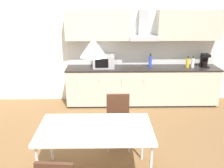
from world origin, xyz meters
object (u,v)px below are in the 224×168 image
(dining_table, at_px, (95,131))
(chair_far_right, at_px, (118,115))
(microwave, at_px, (104,62))
(bottle_yellow, at_px, (188,63))
(pendant_lamp, at_px, (93,48))
(coffee_maker, at_px, (205,60))
(bottle_white, at_px, (193,63))
(bottle_blue, at_px, (150,61))

(dining_table, relative_size, chair_far_right, 1.72)
(microwave, xyz_separation_m, bottle_yellow, (1.89, -0.03, -0.03))
(pendant_lamp, bearing_deg, chair_far_right, 67.41)
(coffee_maker, height_order, pendant_lamp, pendant_lamp)
(bottle_white, height_order, dining_table, bottle_white)
(coffee_maker, relative_size, pendant_lamp, 0.94)
(bottle_white, distance_m, bottle_blue, 0.95)
(coffee_maker, height_order, dining_table, coffee_maker)
(coffee_maker, xyz_separation_m, bottle_blue, (-1.24, 0.02, -0.02))
(bottle_blue, distance_m, dining_table, 2.86)
(bottle_yellow, distance_m, bottle_blue, 0.84)
(microwave, bearing_deg, bottle_yellow, -0.95)
(microwave, xyz_separation_m, bottle_white, (2.01, -0.04, -0.03))
(coffee_maker, distance_m, dining_table, 3.53)
(bottle_yellow, height_order, bottle_white, bottle_white)
(chair_far_right, bearing_deg, microwave, 98.34)
(microwave, xyz_separation_m, dining_table, (-0.08, -2.56, -0.32))
(pendant_lamp, bearing_deg, dining_table, -63.43)
(microwave, relative_size, dining_table, 0.32)
(bottle_yellow, relative_size, bottle_white, 0.97)
(bottle_white, xyz_separation_m, bottle_blue, (-0.95, 0.08, 0.02))
(coffee_maker, relative_size, bottle_blue, 0.97)
(coffee_maker, distance_m, chair_far_right, 2.75)
(dining_table, distance_m, chair_far_right, 0.89)
(coffee_maker, relative_size, dining_table, 0.20)
(bottle_blue, bearing_deg, coffee_maker, -0.72)
(coffee_maker, xyz_separation_m, bottle_white, (-0.29, -0.07, -0.04))
(microwave, bearing_deg, coffee_maker, 0.66)
(bottle_yellow, bearing_deg, chair_far_right, -133.56)
(dining_table, height_order, pendant_lamp, pendant_lamp)
(bottle_white, bearing_deg, pendant_lamp, -129.63)
(bottle_blue, xyz_separation_m, pendant_lamp, (-1.14, -2.60, 0.79))
(coffee_maker, distance_m, bottle_blue, 1.24)
(bottle_yellow, distance_m, bottle_white, 0.11)
(coffee_maker, height_order, bottle_blue, bottle_blue)
(dining_table, bearing_deg, chair_far_right, 67.41)
(microwave, distance_m, bottle_yellow, 1.89)
(chair_far_right, bearing_deg, bottle_blue, 65.89)
(bottle_white, relative_size, chair_far_right, 0.30)
(coffee_maker, bearing_deg, microwave, -179.34)
(dining_table, bearing_deg, bottle_yellow, 52.04)
(coffee_maker, distance_m, bottle_yellow, 0.41)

